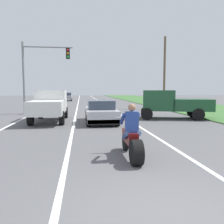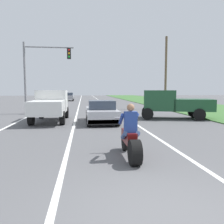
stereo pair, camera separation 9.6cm
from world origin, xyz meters
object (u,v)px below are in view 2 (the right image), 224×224
at_px(motorcycle_with_rider, 130,139).
at_px(pickup_truck_left_lane_white, 50,104).
at_px(sports_car_silver, 101,112).
at_px(distant_car_far_ahead, 69,97).
at_px(traffic_light_mast_near, 40,67).
at_px(pickup_truck_right_shoulder_dark_green, 173,103).

relative_size(motorcycle_with_rider, pickup_truck_left_lane_white, 0.46).
xyz_separation_m(sports_car_silver, distant_car_far_ahead, (-3.73, 28.95, 0.14)).
bearing_deg(motorcycle_with_rider, sports_car_silver, 91.83).
bearing_deg(traffic_light_mast_near, sports_car_silver, -53.08).
height_order(motorcycle_with_rider, sports_car_silver, motorcycle_with_rider).
height_order(pickup_truck_left_lane_white, pickup_truck_right_shoulder_dark_green, same).
distance_m(sports_car_silver, traffic_light_mast_near, 8.51).
bearing_deg(pickup_truck_left_lane_white, pickup_truck_right_shoulder_dark_green, 2.57).
distance_m(pickup_truck_right_shoulder_dark_green, distant_car_far_ahead, 29.04).
bearing_deg(sports_car_silver, pickup_truck_right_shoulder_dark_green, 14.08).
relative_size(motorcycle_with_rider, traffic_light_mast_near, 0.37).
distance_m(sports_car_silver, distant_car_far_ahead, 29.19).
xyz_separation_m(motorcycle_with_rider, pickup_truck_left_lane_white, (-3.43, 8.61, 0.51)).
relative_size(pickup_truck_right_shoulder_dark_green, distant_car_far_ahead, 1.29).
height_order(pickup_truck_right_shoulder_dark_green, distant_car_far_ahead, pickup_truck_right_shoulder_dark_green).
bearing_deg(pickup_truck_right_shoulder_dark_green, motorcycle_with_rider, -118.34).
bearing_deg(motorcycle_with_rider, traffic_light_mast_near, 109.52).
relative_size(pickup_truck_right_shoulder_dark_green, traffic_light_mast_near, 0.86).
bearing_deg(traffic_light_mast_near, motorcycle_with_rider, -70.48).
xyz_separation_m(traffic_light_mast_near, distant_car_far_ahead, (0.97, 22.68, -3.20)).
relative_size(pickup_truck_left_lane_white, distant_car_far_ahead, 1.20).
distance_m(pickup_truck_left_lane_white, pickup_truck_right_shoulder_dark_green, 8.28).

